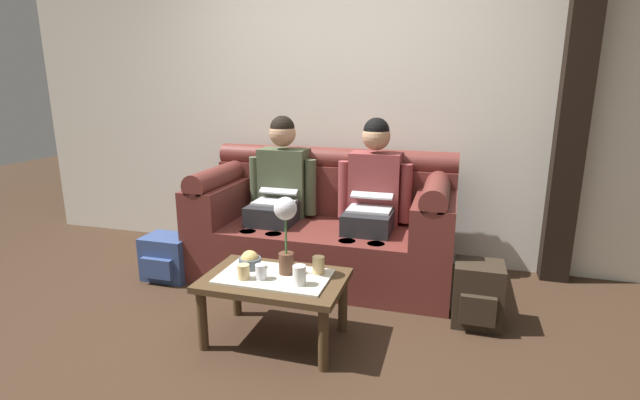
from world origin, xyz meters
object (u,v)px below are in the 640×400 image
(person_right, at_px, (372,195))
(snack_bowl, at_px, (250,261))
(flower_vase, at_px, (286,225))
(cup_near_left, at_px, (299,275))
(cup_far_center, at_px, (244,272))
(backpack_left, at_px, (168,258))
(cup_near_right, at_px, (261,272))
(backpack_right, at_px, (477,295))
(couch, at_px, (324,227))
(person_left, at_px, (279,189))
(cup_far_left, at_px, (318,265))
(coffee_table, at_px, (275,286))

(person_right, bearing_deg, snack_bowl, -119.53)
(flower_vase, distance_m, cup_near_left, 0.29)
(snack_bowl, relative_size, cup_far_center, 1.56)
(cup_far_center, relative_size, backpack_left, 0.23)
(backpack_left, bearing_deg, cup_near_right, -31.80)
(flower_vase, relative_size, cup_near_right, 5.30)
(cup_near_left, height_order, backpack_right, cup_near_left)
(person_right, xyz_separation_m, backpack_left, (-1.49, -0.44, -0.49))
(couch, bearing_deg, snack_bowl, -100.50)
(cup_near_left, bearing_deg, flower_vase, 134.18)
(person_left, distance_m, cup_far_left, 1.13)
(cup_far_left, bearing_deg, cup_near_right, -149.15)
(backpack_right, distance_m, backpack_left, 2.26)
(snack_bowl, bearing_deg, coffee_table, -20.33)
(flower_vase, xyz_separation_m, cup_near_left, (0.12, -0.12, -0.23))
(snack_bowl, relative_size, cup_near_right, 1.53)
(cup_near_left, xyz_separation_m, cup_far_left, (0.05, 0.18, -0.00))
(person_right, distance_m, flower_vase, 1.04)
(cup_near_right, relative_size, cup_far_left, 0.85)
(backpack_left, bearing_deg, snack_bowl, -29.40)
(person_left, xyz_separation_m, flower_vase, (0.43, -0.99, 0.03))
(backpack_right, bearing_deg, person_right, 146.10)
(snack_bowl, bearing_deg, cup_near_right, -45.92)
(couch, distance_m, cup_far_left, 0.97)
(person_right, distance_m, cup_near_left, 1.15)
(coffee_table, distance_m, backpack_right, 1.26)
(cup_far_left, xyz_separation_m, backpack_right, (0.90, 0.42, -0.26))
(cup_near_right, bearing_deg, cup_far_left, 30.85)
(person_left, bearing_deg, backpack_left, -149.55)
(cup_near_left, relative_size, backpack_right, 0.27)
(person_left, height_order, flower_vase, person_left)
(person_left, xyz_separation_m, backpack_right, (1.50, -0.51, -0.46))
(person_left, distance_m, cup_near_left, 1.26)
(cup_far_center, relative_size, backpack_right, 0.21)
(coffee_table, height_order, cup_far_left, cup_far_left)
(coffee_table, xyz_separation_m, backpack_left, (-1.12, 0.60, -0.17))
(flower_vase, relative_size, cup_near_left, 4.18)
(coffee_table, bearing_deg, person_left, 109.61)
(person_left, distance_m, cup_far_center, 1.17)
(coffee_table, bearing_deg, cup_near_right, -127.74)
(cup_near_right, xyz_separation_m, backpack_left, (-1.07, 0.66, -0.28))
(cup_far_center, bearing_deg, couch, 82.68)
(person_right, bearing_deg, backpack_right, -33.90)
(person_right, distance_m, backpack_right, 1.03)
(cup_near_left, bearing_deg, backpack_right, 32.19)
(backpack_right, height_order, backpack_left, backpack_right)
(person_left, height_order, backpack_left, person_left)
(coffee_table, height_order, cup_far_center, cup_far_center)
(couch, relative_size, cup_far_left, 19.40)
(couch, relative_size, flower_vase, 4.31)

